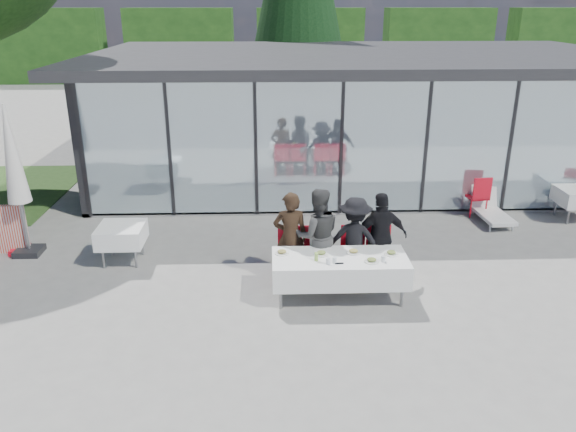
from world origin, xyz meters
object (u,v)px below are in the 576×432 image
object	(u,v)px
diner_b	(317,235)
diner_c	(355,239)
lounger	(490,209)
diner_d	(381,237)
spare_table_left	(121,235)
diner_chair_a	(290,251)
plate_d	(391,253)
diner_chair_d	(379,249)
spare_chair_b	(479,195)
dining_table	(340,269)
plate_b	(321,253)
market_umbrella	(13,163)
diner_a	(290,237)
diner_chair_b	(317,250)
folded_eyeglasses	(339,263)
juice_bottle	(316,257)
plate_a	(282,252)
plate_c	(354,252)
diner_chair_c	(353,250)
plate_extra	(372,260)

from	to	relation	value
diner_b	diner_c	size ratio (longest dim) A/B	1.11
diner_c	lounger	size ratio (longest dim) A/B	1.14
diner_d	spare_table_left	world-z (taller)	diner_d
diner_chair_a	plate_d	size ratio (longest dim) A/B	4.04
diner_chair_d	spare_chair_b	world-z (taller)	same
spare_chair_b	dining_table	bearing A→B (deg)	-134.78
diner_chair_d	plate_d	size ratio (longest dim) A/B	4.04
diner_chair_d	plate_b	xyz separation A→B (m)	(-1.11, -0.64, 0.24)
diner_chair_a	market_umbrella	xyz separation A→B (m)	(-5.18, 1.22, 1.35)
diner_a	market_umbrella	size ratio (longest dim) A/B	0.56
diner_chair_d	diner_chair_b	bearing A→B (deg)	180.00
plate_b	folded_eyeglasses	bearing A→B (deg)	-53.98
diner_a	folded_eyeglasses	distance (m)	1.19
diner_chair_d	diner_d	bearing A→B (deg)	-90.00
plate_b	lounger	distance (m)	5.45
plate_b	juice_bottle	bearing A→B (deg)	-114.63
diner_d	plate_a	distance (m)	1.84
plate_d	folded_eyeglasses	world-z (taller)	plate_d
plate_c	market_umbrella	distance (m)	6.59
diner_chair_b	plate_c	distance (m)	0.86
diner_c	folded_eyeglasses	bearing A→B (deg)	81.18
diner_a	plate_a	world-z (taller)	diner_a
diner_chair_d	market_umbrella	bearing A→B (deg)	169.85
diner_chair_c	diner_chair_d	bearing A→B (deg)	0.00
plate_a	plate_d	bearing A→B (deg)	-2.95
diner_c	plate_a	bearing A→B (deg)	34.45
spare_table_left	folded_eyeglasses	bearing A→B (deg)	-24.52
dining_table	market_umbrella	world-z (taller)	market_umbrella
diner_b	dining_table	bearing A→B (deg)	111.35
plate_b	plate_c	distance (m)	0.55
plate_b	spare_table_left	size ratio (longest dim) A/B	0.28
diner_chair_d	spare_chair_b	distance (m)	4.17
diner_chair_a	spare_table_left	bearing A→B (deg)	165.88
plate_d	juice_bottle	distance (m)	1.30
juice_bottle	spare_table_left	world-z (taller)	juice_bottle
dining_table	folded_eyeglasses	xyz separation A→B (m)	(-0.04, -0.25, 0.22)
diner_d	folded_eyeglasses	size ratio (longest dim) A/B	11.74
spare_table_left	dining_table	bearing A→B (deg)	-21.23
diner_chair_c	plate_b	world-z (taller)	diner_chair_c
diner_b	diner_chair_a	bearing A→B (deg)	-15.74
diner_c	plate_a	distance (m)	1.39
folded_eyeglasses	market_umbrella	distance (m)	6.44
plate_c	spare_table_left	size ratio (longest dim) A/B	0.28
diner_chair_c	plate_extra	distance (m)	0.99
dining_table	diner_c	world-z (taller)	diner_c
plate_c	plate_extra	distance (m)	0.43
market_umbrella	lounger	bearing A→B (deg)	8.89
plate_c	spare_table_left	bearing A→B (deg)	161.76
juice_bottle	plate_c	bearing A→B (deg)	23.02
diner_d	spare_table_left	distance (m)	4.90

